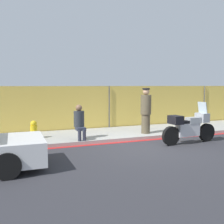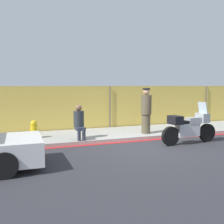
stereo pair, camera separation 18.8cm
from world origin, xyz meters
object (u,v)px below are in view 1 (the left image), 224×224
object	(u,v)px
fire_hydrant	(34,130)
officer_standing	(146,110)
motorcycle	(189,127)
person_seated_on_curb	(79,120)

from	to	relation	value
fire_hydrant	officer_standing	bearing A→B (deg)	-7.56
officer_standing	motorcycle	bearing A→B (deg)	-63.57
motorcycle	fire_hydrant	world-z (taller)	motorcycle
officer_standing	fire_hydrant	world-z (taller)	officer_standing
person_seated_on_curb	fire_hydrant	distance (m)	1.79
person_seated_on_curb	motorcycle	bearing A→B (deg)	-23.04
motorcycle	fire_hydrant	distance (m)	5.81
person_seated_on_curb	fire_hydrant	xyz separation A→B (m)	(-1.59, 0.74, -0.38)
person_seated_on_curb	officer_standing	bearing A→B (deg)	2.94
motorcycle	person_seated_on_curb	bearing A→B (deg)	153.64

